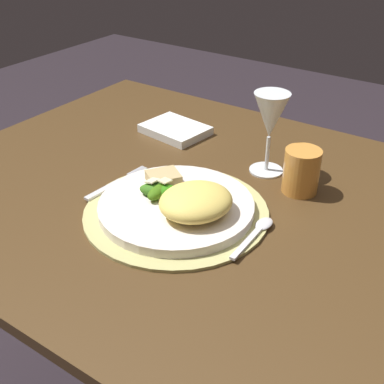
% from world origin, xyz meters
% --- Properties ---
extents(dining_table, '(1.11, 0.86, 0.72)m').
position_xyz_m(dining_table, '(0.00, 0.00, 0.59)').
color(dining_table, '#483119').
rests_on(dining_table, ground).
extents(placemat, '(0.33, 0.33, 0.01)m').
position_xyz_m(placemat, '(0.01, -0.08, 0.73)').
color(placemat, tan).
rests_on(placemat, dining_table).
extents(dinner_plate, '(0.28, 0.28, 0.02)m').
position_xyz_m(dinner_plate, '(0.01, -0.08, 0.74)').
color(dinner_plate, white).
rests_on(dinner_plate, placemat).
extents(pasta_serving, '(0.15, 0.16, 0.05)m').
position_xyz_m(pasta_serving, '(0.06, -0.09, 0.77)').
color(pasta_serving, '#E7C95D').
rests_on(pasta_serving, dinner_plate).
extents(salad_greens, '(0.08, 0.07, 0.03)m').
position_xyz_m(salad_greens, '(-0.03, -0.08, 0.76)').
color(salad_greens, '#396710').
rests_on(salad_greens, dinner_plate).
extents(bread_piece, '(0.08, 0.08, 0.02)m').
position_xyz_m(bread_piece, '(-0.05, -0.04, 0.76)').
color(bread_piece, tan).
rests_on(bread_piece, dinner_plate).
extents(fork, '(0.02, 0.16, 0.00)m').
position_xyz_m(fork, '(-0.14, -0.08, 0.73)').
color(fork, silver).
rests_on(fork, placemat).
extents(spoon, '(0.03, 0.14, 0.01)m').
position_xyz_m(spoon, '(0.16, -0.06, 0.73)').
color(spoon, silver).
rests_on(spoon, placemat).
extents(napkin, '(0.16, 0.13, 0.02)m').
position_xyz_m(napkin, '(-0.20, 0.20, 0.73)').
color(napkin, white).
rests_on(napkin, dining_table).
extents(wine_glass, '(0.07, 0.07, 0.17)m').
position_xyz_m(wine_glass, '(0.07, 0.15, 0.84)').
color(wine_glass, silver).
rests_on(wine_glass, dining_table).
extents(amber_tumbler, '(0.07, 0.07, 0.09)m').
position_xyz_m(amber_tumbler, '(0.16, 0.12, 0.77)').
color(amber_tumbler, '#D58B39').
rests_on(amber_tumbler, dining_table).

